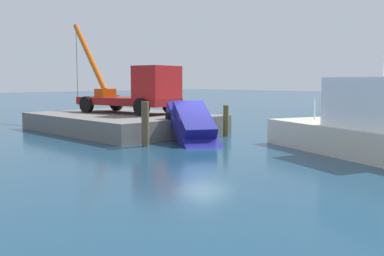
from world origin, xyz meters
TOP-DOWN VIEW (x-y plane):
  - ground at (0.00, 0.00)m, footprint 200.00×200.00m
  - dock at (-6.71, 0.00)m, footprint 10.55×7.53m
  - crane_truck at (-6.30, 0.81)m, footprint 11.74×3.71m
  - dock_worker at (-5.08, 2.95)m, footprint 0.34×0.34m
  - salvaged_car at (-0.03, -0.58)m, footprint 4.81×3.68m
  - piling_near at (-0.81, -2.89)m, footprint 0.34×0.34m
  - piling_mid at (-0.84, 0.26)m, footprint 0.38×0.38m
  - piling_far at (-0.74, 2.51)m, footprint 0.28×0.28m

SIDE VIEW (x-z plane):
  - ground at x=0.00m, z-range 0.00..0.00m
  - dock at x=-6.71m, z-range 0.00..1.02m
  - salvaged_car at x=-0.03m, z-range -0.73..2.15m
  - piling_mid at x=-0.84m, z-range 0.00..1.58m
  - piling_far at x=-0.74m, z-range 0.00..1.66m
  - piling_near at x=-0.81m, z-range 0.00..2.02m
  - dock_worker at x=-5.08m, z-range 1.04..2.85m
  - crane_truck at x=-6.30m, z-range -0.66..5.49m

